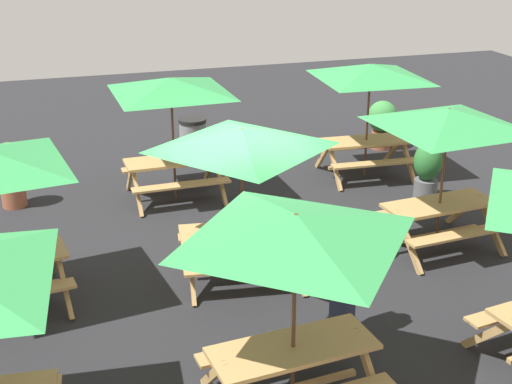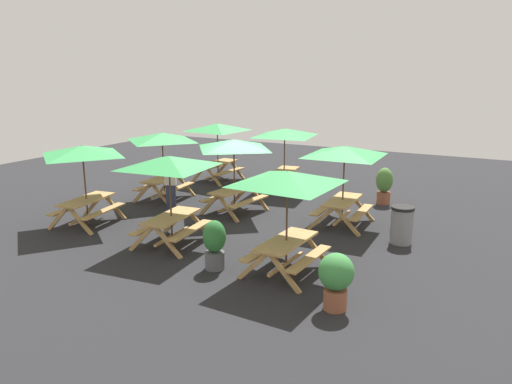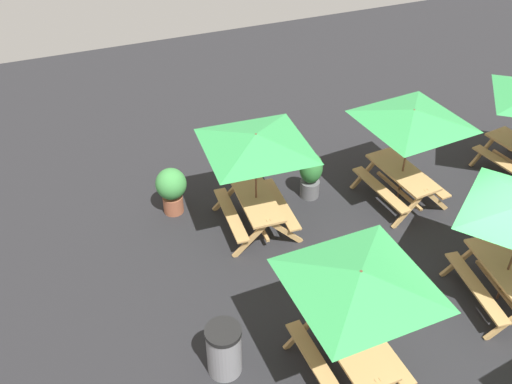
{
  "view_description": "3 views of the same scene",
  "coord_description": "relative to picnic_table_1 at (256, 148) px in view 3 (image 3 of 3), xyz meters",
  "views": [
    {
      "loc": [
        2.54,
        9.34,
        5.1
      ],
      "look_at": [
        -0.56,
        -0.69,
        0.9
      ],
      "focal_mm": 50.0,
      "sensor_mm": 36.0,
      "label": 1
    },
    {
      "loc": [
        -12.97,
        -7.29,
        4.38
      ],
      "look_at": [
        -0.56,
        -0.69,
        0.9
      ],
      "focal_mm": 35.0,
      "sensor_mm": 36.0,
      "label": 2
    },
    {
      "loc": [
        5.02,
        -6.47,
        8.04
      ],
      "look_at": [
        -3.62,
        -3.07,
        0.9
      ],
      "focal_mm": 40.0,
      "sensor_mm": 36.0,
      "label": 3
    }
  ],
  "objects": [
    {
      "name": "picnic_table_1",
      "position": [
        0.0,
        0.0,
        0.0
      ],
      "size": [
        2.82,
        2.82,
        2.34
      ],
      "rotation": [
        0.0,
        0.0,
        -0.06
      ],
      "color": "tan",
      "rests_on": "ground"
    },
    {
      "name": "potted_plant_0",
      "position": [
        -0.52,
        1.52,
        -1.38
      ],
      "size": [
        0.52,
        0.52,
        1.13
      ],
      "color": "#59595B",
      "rests_on": "ground"
    },
    {
      "name": "trash_bin_gray",
      "position": [
        3.17,
        -1.8,
        -1.49
      ],
      "size": [
        0.59,
        0.59,
        0.98
      ],
      "color": "gray",
      "rests_on": "ground"
    },
    {
      "name": "picnic_table_2",
      "position": [
        3.92,
        0.04,
        0.0
      ],
      "size": [
        2.83,
        2.83,
        2.34
      ],
      "rotation": [
        0.0,
        0.0,
        0.03
      ],
      "color": "tan",
      "rests_on": "ground"
    },
    {
      "name": "ground_plane",
      "position": [
        3.62,
        3.07,
        -1.99
      ],
      "size": [
        28.39,
        28.39,
        0.0
      ],
      "primitive_type": "plane",
      "color": "#232326",
      "rests_on": "ground"
    },
    {
      "name": "potted_plant_1",
      "position": [
        -1.11,
        -1.52,
        -1.35
      ],
      "size": [
        0.66,
        0.66,
        1.1
      ],
      "color": "#935138",
      "rests_on": "ground"
    },
    {
      "name": "picnic_table_7",
      "position": [
        0.31,
        3.35,
        0.0
      ],
      "size": [
        2.82,
        2.82,
        2.34
      ],
      "rotation": [
        0.0,
        0.0,
        0.09
      ],
      "color": "tan",
      "rests_on": "ground"
    }
  ]
}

